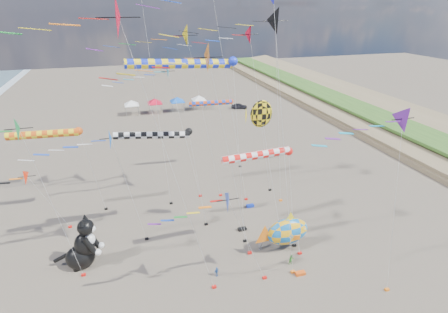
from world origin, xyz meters
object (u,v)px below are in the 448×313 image
child_green (291,260)px  child_blue (217,272)px  person_adult (260,243)px  parked_car (239,106)px  cat_inflatable (81,242)px  fish_inflatable (287,232)px

child_green → child_blue: child_green is taller
person_adult → child_blue: (-5.15, -2.33, -0.31)m
child_blue → parked_car: size_ratio=0.26×
person_adult → parked_car: bearing=39.9°
cat_inflatable → fish_inflatable: (18.94, -3.38, -0.49)m
cat_inflatable → parked_car: (31.09, 46.09, -2.04)m
fish_inflatable → child_blue: 7.87m
fish_inflatable → cat_inflatable: bearing=169.9°
child_green → child_blue: 7.13m
child_green → child_blue: bearing=170.9°
child_blue → person_adult: bearing=0.4°
child_blue → parked_car: 54.67m
fish_inflatable → child_green: (-0.43, -2.08, -1.65)m
person_adult → child_green: 3.48m
child_blue → parked_car: bearing=45.0°
child_green → person_adult: bearing=119.5°
fish_inflatable → parked_car: (12.16, 49.47, -1.55)m
fish_inflatable → child_blue: size_ratio=5.90×
cat_inflatable → child_green: size_ratio=5.02×
child_green → fish_inflatable: bearing=73.7°
person_adult → cat_inflatable: bearing=137.6°
cat_inflatable → child_green: cat_inflatable is taller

